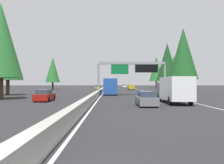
% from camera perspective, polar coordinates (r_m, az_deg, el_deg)
% --- Properties ---
extents(ground_plane, '(320.00, 320.00, 0.00)m').
position_cam_1_polar(ground_plane, '(65.08, -2.04, -2.22)').
color(ground_plane, '#262628').
extents(median_barrier, '(180.00, 0.56, 0.90)m').
position_cam_1_polar(median_barrier, '(85.06, -1.83, -1.44)').
color(median_barrier, '#9E9B93').
rests_on(median_barrier, ground).
extents(shoulder_stripe_right, '(160.00, 0.16, 0.01)m').
position_cam_1_polar(shoulder_stripe_right, '(75.65, 6.95, -1.93)').
color(shoulder_stripe_right, silver).
rests_on(shoulder_stripe_right, ground).
extents(shoulder_stripe_median, '(160.00, 0.16, 0.01)m').
position_cam_1_polar(shoulder_stripe_median, '(75.06, -1.62, -1.94)').
color(shoulder_stripe_median, silver).
rests_on(shoulder_stripe_median, ground).
extents(sign_gantry_overhead, '(0.50, 12.68, 6.21)m').
position_cam_1_polar(sign_gantry_overhead, '(45.87, 4.79, 3.11)').
color(sign_gantry_overhead, gray).
rests_on(sign_gantry_overhead, ground).
extents(sedan_near_center, '(4.40, 1.80, 1.47)m').
position_cam_1_polar(sedan_near_center, '(24.87, 7.93, -3.93)').
color(sedan_near_center, slate).
rests_on(sedan_near_center, ground).
extents(box_truck_distant_b, '(8.50, 2.40, 2.95)m').
position_cam_1_polar(box_truck_distant_b, '(28.86, 14.06, -1.56)').
color(box_truck_distant_b, white).
rests_on(box_truck_distant_b, ground).
extents(sedan_distant_a, '(4.40, 1.80, 1.47)m').
position_cam_1_polar(sedan_distant_a, '(83.89, -0.50, -1.30)').
color(sedan_distant_a, '#AD931E').
rests_on(sedan_distant_a, ground).
extents(sedan_far_left, '(4.40, 1.80, 1.47)m').
position_cam_1_polar(sedan_far_left, '(125.94, 2.85, -0.93)').
color(sedan_far_left, white).
rests_on(sedan_far_left, ground).
extents(bus_mid_left, '(11.50, 2.55, 3.10)m').
position_cam_1_polar(bus_mid_left, '(49.79, -0.38, -0.87)').
color(bus_mid_left, '#1E4793').
rests_on(bus_mid_left, ground).
extents(minivan_near_right, '(5.00, 1.95, 1.69)m').
position_cam_1_polar(minivan_near_right, '(82.24, 4.43, -1.13)').
color(minivan_near_right, '#AD931E').
rests_on(minivan_near_right, ground).
extents(oncoming_near, '(4.40, 1.80, 1.47)m').
position_cam_1_polar(oncoming_near, '(32.10, -15.30, -3.08)').
color(oncoming_near, maroon).
rests_on(oncoming_near, ground).
extents(oncoming_far, '(4.40, 1.80, 1.47)m').
position_cam_1_polar(oncoming_far, '(90.82, -3.30, -1.21)').
color(oncoming_far, '#AD931E').
rests_on(oncoming_far, ground).
extents(conifer_right_near, '(6.17, 6.17, 14.03)m').
position_cam_1_polar(conifer_right_near, '(55.09, 16.11, 6.31)').
color(conifer_right_near, '#4C3823').
rests_on(conifer_right_near, ground).
extents(conifer_right_mid, '(5.99, 5.99, 13.62)m').
position_cam_1_polar(conifer_right_mid, '(71.75, 12.63, 4.59)').
color(conifer_right_mid, '#4C3823').
rests_on(conifer_right_mid, ground).
extents(conifer_right_far, '(4.72, 4.72, 10.73)m').
position_cam_1_polar(conifer_right_far, '(79.27, 14.07, 2.86)').
color(conifer_right_far, '#4C3823').
rests_on(conifer_right_far, ground).
extents(conifer_right_distant, '(6.10, 6.10, 13.87)m').
position_cam_1_polar(conifer_right_distant, '(109.01, 10.18, 3.04)').
color(conifer_right_distant, '#4C3823').
rests_on(conifer_right_distant, ground).
extents(conifer_left_foreground, '(6.05, 6.05, 13.75)m').
position_cam_1_polar(conifer_left_foreground, '(38.93, -24.27, 8.78)').
color(conifer_left_foreground, '#4C3823').
rests_on(conifer_left_foreground, ground).
extents(conifer_left_near, '(5.69, 5.69, 12.94)m').
position_cam_1_polar(conifer_left_near, '(50.82, -22.91, 6.11)').
color(conifer_left_near, '#4C3823').
rests_on(conifer_left_near, ground).
extents(conifer_left_mid, '(4.93, 4.93, 11.21)m').
position_cam_1_polar(conifer_left_mid, '(87.57, -13.52, 2.77)').
color(conifer_left_mid, '#4C3823').
rests_on(conifer_left_mid, ground).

